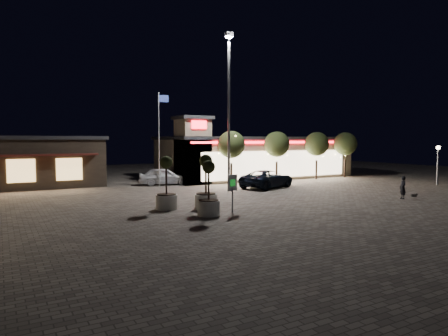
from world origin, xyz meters
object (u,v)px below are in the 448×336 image
planter_mid (209,199)px  pedestrian (403,188)px  planter_left (166,193)px  valet_sign (232,186)px  pickup_truck (267,179)px  white_sedan (164,176)px

planter_mid → pedestrian: bearing=-4.7°
pedestrian → planter_left: size_ratio=0.50×
planter_left → valet_sign: (2.79, -2.71, 0.51)m
pickup_truck → planter_left: planter_left is taller
pickup_truck → valet_sign: bearing=114.5°
pickup_truck → planter_mid: 13.09m
pickup_truck → white_sedan: (-6.74, 6.17, 0.03)m
white_sedan → pedestrian: bearing=-131.0°
valet_sign → pedestrian: bearing=-6.2°
white_sedan → valet_sign: 14.63m
white_sedan → planter_mid: bearing=-177.7°
planter_left → planter_mid: bearing=-67.1°
pickup_truck → planter_left: 12.48m
planter_mid → pickup_truck: bearing=40.9°
white_sedan → pedestrian: 19.30m
planter_left → planter_mid: (1.22, -2.90, -0.05)m
white_sedan → planter_left: 12.61m
pickup_truck → valet_sign: size_ratio=2.56×
white_sedan → planter_left: (-4.38, -11.82, 0.18)m
pickup_truck → planter_left: bearing=96.4°
white_sedan → planter_mid: size_ratio=1.54×
pickup_truck → pedestrian: (4.22, -9.72, 0.03)m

